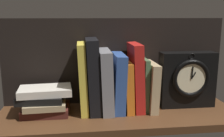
% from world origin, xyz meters
% --- Properties ---
extents(ground_plane, '(0.85, 0.27, 0.03)m').
position_xyz_m(ground_plane, '(0.00, 0.00, -0.01)').
color(ground_plane, '#4C2D19').
extents(back_panel, '(0.85, 0.01, 0.33)m').
position_xyz_m(back_panel, '(0.00, 0.13, 0.16)').
color(back_panel, black).
rests_on(back_panel, ground_plane).
extents(book_yellow_seinlanguage, '(0.03, 0.14, 0.25)m').
position_xyz_m(book_yellow_seinlanguage, '(-0.13, 0.04, 0.12)').
color(book_yellow_seinlanguage, gold).
rests_on(book_yellow_seinlanguage, ground_plane).
extents(book_black_skeptic, '(0.05, 0.16, 0.26)m').
position_xyz_m(book_black_skeptic, '(-0.09, 0.04, 0.13)').
color(book_black_skeptic, black).
rests_on(book_black_skeptic, ground_plane).
extents(book_gray_chess, '(0.05, 0.17, 0.22)m').
position_xyz_m(book_gray_chess, '(-0.05, 0.04, 0.11)').
color(book_gray_chess, gray).
rests_on(book_gray_chess, ground_plane).
extents(book_blue_modern, '(0.04, 0.15, 0.21)m').
position_xyz_m(book_blue_modern, '(-0.00, 0.04, 0.10)').
color(book_blue_modern, '#2D4C8E').
rests_on(book_blue_modern, ground_plane).
extents(book_orange_pandolfini, '(0.03, 0.15, 0.18)m').
position_xyz_m(book_orange_pandolfini, '(0.03, 0.04, 0.09)').
color(book_orange_pandolfini, orange).
rests_on(book_orange_pandolfini, ground_plane).
extents(book_red_requiem, '(0.04, 0.14, 0.24)m').
position_xyz_m(book_red_requiem, '(0.06, 0.04, 0.12)').
color(book_red_requiem, red).
rests_on(book_red_requiem, ground_plane).
extents(book_green_romantic, '(0.02, 0.12, 0.19)m').
position_xyz_m(book_green_romantic, '(0.09, 0.04, 0.09)').
color(book_green_romantic, '#476B44').
rests_on(book_green_romantic, ground_plane).
extents(book_tan_shortstories, '(0.03, 0.16, 0.17)m').
position_xyz_m(book_tan_shortstories, '(0.12, 0.04, 0.09)').
color(book_tan_shortstories, tan).
rests_on(book_tan_shortstories, ground_plane).
extents(framed_clock, '(0.21, 0.08, 0.21)m').
position_xyz_m(framed_clock, '(0.26, 0.04, 0.10)').
color(framed_clock, black).
rests_on(framed_clock, ground_plane).
extents(book_stack_side, '(0.19, 0.14, 0.10)m').
position_xyz_m(book_stack_side, '(-0.26, 0.03, 0.05)').
color(book_stack_side, '#471E19').
rests_on(book_stack_side, ground_plane).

